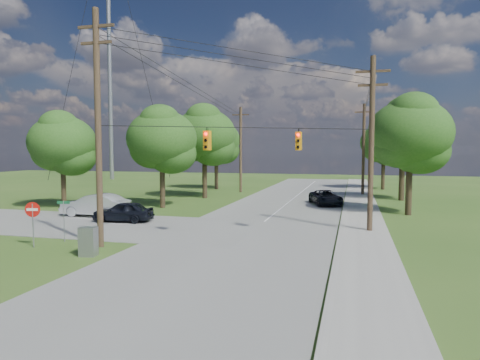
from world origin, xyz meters
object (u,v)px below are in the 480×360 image
(pole_north_w, at_px, (241,149))
(car_cross_silver, at_px, (95,205))
(pole_ne, at_px, (371,142))
(do_not_enter_sign, at_px, (33,214))
(control_cabinet, at_px, (88,242))
(pole_north_e, at_px, (363,149))
(pole_sw, at_px, (98,125))
(car_cross_dark, at_px, (123,212))
(car_main_north, at_px, (326,197))

(pole_north_w, relative_size, car_cross_silver, 1.96)
(pole_ne, bearing_deg, do_not_enter_sign, -152.72)
(control_cabinet, bearing_deg, car_cross_silver, 113.55)
(pole_ne, relative_size, pole_north_e, 1.05)
(pole_sw, height_order, car_cross_dark, pole_sw)
(pole_sw, relative_size, car_cross_silver, 2.36)
(pole_north_w, distance_m, car_cross_silver, 22.04)
(pole_north_e, distance_m, pole_north_w, 13.90)
(car_cross_silver, bearing_deg, car_cross_dark, 62.46)
(pole_north_e, distance_m, control_cabinet, 34.31)
(car_main_north, bearing_deg, pole_sw, -136.45)
(pole_ne, bearing_deg, pole_north_e, 90.00)
(pole_sw, relative_size, pole_north_w, 1.20)
(car_main_north, bearing_deg, pole_north_e, 50.77)
(pole_north_e, bearing_deg, control_cabinet, -112.37)
(pole_ne, xyz_separation_m, do_not_enter_sign, (-16.72, -8.62, -3.76))
(pole_ne, bearing_deg, control_cabinet, -143.85)
(car_main_north, xyz_separation_m, control_cabinet, (-9.55, -21.88, -0.00))
(car_main_north, distance_m, do_not_enter_sign, 24.93)
(pole_north_e, height_order, pole_north_w, same)
(control_cabinet, bearing_deg, pole_north_w, 83.06)
(car_cross_silver, height_order, car_main_north, car_cross_silver)
(pole_ne, bearing_deg, car_main_north, 105.31)
(pole_ne, distance_m, control_cabinet, 16.73)
(car_cross_silver, bearing_deg, pole_north_w, 163.93)
(pole_ne, xyz_separation_m, car_cross_silver, (-19.63, 1.14, -4.60))
(pole_sw, height_order, do_not_enter_sign, pole_sw)
(pole_sw, relative_size, car_cross_dark, 2.92)
(car_cross_dark, relative_size, control_cabinet, 2.99)
(control_cabinet, height_order, do_not_enter_sign, do_not_enter_sign)
(car_cross_silver, bearing_deg, control_cabinet, 31.52)
(car_main_north, bearing_deg, control_cabinet, -133.26)
(pole_north_w, height_order, car_cross_silver, pole_north_w)
(pole_ne, height_order, control_cabinet, pole_ne)
(pole_north_w, distance_m, car_main_north, 14.89)
(pole_sw, xyz_separation_m, control_cabinet, (0.55, -1.86, -5.54))
(car_cross_dark, height_order, do_not_enter_sign, do_not_enter_sign)
(car_cross_dark, relative_size, do_not_enter_sign, 1.75)
(car_cross_dark, distance_m, do_not_enter_sign, 8.16)
(car_cross_dark, height_order, car_main_north, car_cross_dark)
(do_not_enter_sign, bearing_deg, car_main_north, 43.19)
(control_cabinet, bearing_deg, pole_north_e, 58.95)
(pole_north_w, relative_size, car_cross_dark, 2.44)
(pole_sw, distance_m, car_main_north, 23.10)
(pole_ne, bearing_deg, car_cross_dark, -178.15)
(car_main_north, distance_m, control_cabinet, 23.87)
(pole_sw, height_order, pole_north_e, pole_sw)
(car_main_north, bearing_deg, car_cross_dark, -154.62)
(car_cross_dark, distance_m, car_cross_silver, 3.71)
(pole_north_w, xyz_separation_m, car_main_north, (10.50, -9.58, -4.44))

